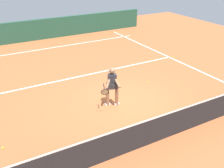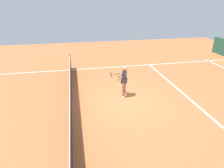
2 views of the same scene
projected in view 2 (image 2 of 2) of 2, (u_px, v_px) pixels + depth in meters
name	position (u px, v px, depth m)	size (l,w,h in m)	color
ground_plane	(124.00, 101.00, 9.54)	(27.73, 27.73, 0.00)	#C66638
service_line_marking	(185.00, 95.00, 10.10)	(9.94, 0.10, 0.01)	white
sideline_right_marking	(107.00, 67.00, 13.99)	(0.10, 19.33, 0.01)	white
court_net	(71.00, 97.00, 8.90)	(10.62, 0.08, 1.01)	#4C4C51
tennis_player	(124.00, 80.00, 9.68)	(1.01, 0.85, 1.55)	#8C6647
tennis_ball_mid	(159.00, 119.00, 8.03)	(0.07, 0.07, 0.07)	#D1E533
tennis_ball_far	(100.00, 69.00, 13.57)	(0.07, 0.07, 0.07)	#D1E533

